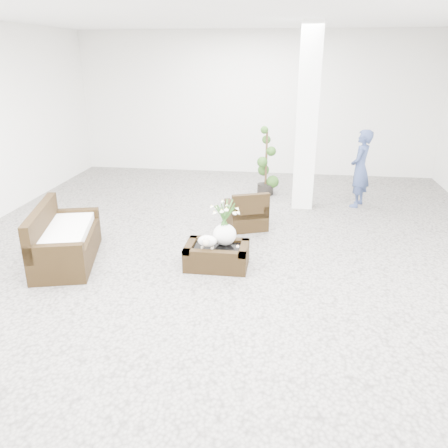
# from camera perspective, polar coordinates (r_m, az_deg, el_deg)

# --- Properties ---
(ground) EXTENTS (11.00, 11.00, 0.00)m
(ground) POSITION_cam_1_polar(r_m,az_deg,el_deg) (6.81, 0.12, -4.59)
(ground) COLOR gray
(ground) RESTS_ON ground
(column) EXTENTS (0.40, 0.40, 3.50)m
(column) POSITION_cam_1_polar(r_m,az_deg,el_deg) (8.99, 10.48, 12.94)
(column) COLOR white
(column) RESTS_ON ground
(coffee_table) EXTENTS (0.90, 0.60, 0.31)m
(coffee_table) POSITION_cam_1_polar(r_m,az_deg,el_deg) (6.55, -0.91, -4.15)
(coffee_table) COLOR black
(coffee_table) RESTS_ON ground
(sheep_figurine) EXTENTS (0.28, 0.23, 0.21)m
(sheep_figurine) POSITION_cam_1_polar(r_m,az_deg,el_deg) (6.38, -2.13, -2.33)
(sheep_figurine) COLOR white
(sheep_figurine) RESTS_ON coffee_table
(planter_narcissus) EXTENTS (0.44, 0.44, 0.80)m
(planter_narcissus) POSITION_cam_1_polar(r_m,az_deg,el_deg) (6.42, 0.08, 0.68)
(planter_narcissus) COLOR white
(planter_narcissus) RESTS_ON coffee_table
(tealight) EXTENTS (0.04, 0.04, 0.03)m
(tealight) POSITION_cam_1_polar(r_m,az_deg,el_deg) (6.47, 1.74, -2.85)
(tealight) COLOR white
(tealight) RESTS_ON coffee_table
(armchair) EXTENTS (0.84, 0.82, 0.70)m
(armchair) POSITION_cam_1_polar(r_m,az_deg,el_deg) (7.98, 2.85, 1.93)
(armchair) COLOR black
(armchair) RESTS_ON ground
(loveseat) EXTENTS (1.16, 1.74, 0.85)m
(loveseat) POSITION_cam_1_polar(r_m,az_deg,el_deg) (7.02, -19.47, -1.28)
(loveseat) COLOR black
(loveseat) RESTS_ON ground
(topiary) EXTENTS (0.39, 0.39, 1.48)m
(topiary) POSITION_cam_1_polar(r_m,az_deg,el_deg) (9.87, 5.38, 7.88)
(topiary) COLOR #244516
(topiary) RESTS_ON ground
(shopper) EXTENTS (0.56, 0.67, 1.56)m
(shopper) POSITION_cam_1_polar(r_m,az_deg,el_deg) (9.43, 16.90, 6.73)
(shopper) COLOR navy
(shopper) RESTS_ON ground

